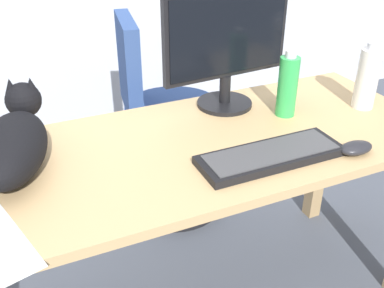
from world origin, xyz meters
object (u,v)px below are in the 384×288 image
at_px(monitor, 227,45).
at_px(cat, 14,142).
at_px(computer_mouse, 356,148).
at_px(spray_bottle, 288,86).
at_px(keyboard, 271,155).
at_px(office_chair, 163,131).
at_px(water_bottle, 368,78).

relative_size(monitor, cat, 0.82).
bearing_deg(computer_mouse, spray_bottle, 97.19).
height_order(keyboard, spray_bottle, spray_bottle).
xyz_separation_m(monitor, cat, (-0.73, -0.13, -0.15)).
xyz_separation_m(office_chair, monitor, (0.09, -0.43, 0.52)).
bearing_deg(water_bottle, cat, 175.86).
xyz_separation_m(computer_mouse, water_bottle, (0.25, 0.25, 0.09)).
height_order(office_chair, keyboard, office_chair).
distance_m(monitor, spray_bottle, 0.25).
bearing_deg(monitor, office_chair, 101.78).
bearing_deg(office_chair, cat, -139.15).
distance_m(monitor, water_bottle, 0.51).
distance_m(office_chair, spray_bottle, 0.75).
distance_m(office_chair, water_bottle, 0.93).
height_order(cat, computer_mouse, cat).
bearing_deg(water_bottle, monitor, 154.22).
relative_size(keyboard, water_bottle, 1.84).
bearing_deg(monitor, keyboard, -97.96).
relative_size(monitor, water_bottle, 2.01).
bearing_deg(spray_bottle, office_chair, 113.01).
xyz_separation_m(monitor, water_bottle, (0.45, -0.22, -0.12)).
distance_m(cat, computer_mouse, 0.99).
relative_size(office_chair, cat, 1.61).
bearing_deg(office_chair, monitor, -78.22).
distance_m(monitor, cat, 0.76).
relative_size(cat, computer_mouse, 5.36).
relative_size(monitor, spray_bottle, 2.07).
bearing_deg(office_chair, water_bottle, -50.02).
distance_m(water_bottle, spray_bottle, 0.30).
height_order(monitor, computer_mouse, monitor).
height_order(office_chair, computer_mouse, office_chair).
height_order(keyboard, cat, cat).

